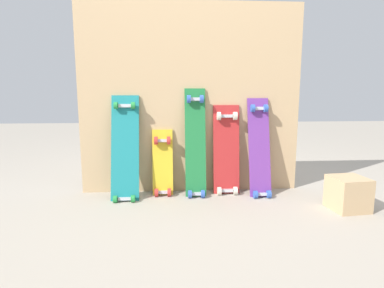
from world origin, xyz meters
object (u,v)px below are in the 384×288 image
skateboard_green (195,146)px  wooden_crate (348,193)px  skateboard_teal (125,152)px  skateboard_red (226,153)px  skateboard_yellow (163,166)px  skateboard_purple (259,151)px

skateboard_green → wooden_crate: size_ratio=3.91×
skateboard_teal → skateboard_green: bearing=3.6°
skateboard_teal → wooden_crate: 1.66m
skateboard_teal → skateboard_red: bearing=4.6°
skateboard_yellow → skateboard_red: bearing=0.8°
skateboard_purple → wooden_crate: bearing=-36.7°
skateboard_teal → wooden_crate: size_ratio=3.71×
skateboard_yellow → skateboard_purple: skateboard_purple is taller
skateboard_red → wooden_crate: skateboard_red is taller
skateboard_green → wooden_crate: bearing=-21.9°
skateboard_purple → wooden_crate: (0.53, -0.40, -0.24)m
skateboard_teal → skateboard_green: skateboard_green is taller
skateboard_teal → skateboard_yellow: 0.32m
skateboard_teal → skateboard_green: size_ratio=0.95×
skateboard_green → wooden_crate: skateboard_green is taller
skateboard_red → skateboard_purple: (0.26, -0.05, 0.03)m
skateboard_green → wooden_crate: (1.05, -0.42, -0.28)m
skateboard_yellow → skateboard_teal: bearing=-168.6°
skateboard_green → skateboard_purple: 0.52m
skateboard_teal → skateboard_green: (0.55, 0.04, 0.03)m
skateboard_purple → skateboard_red: bearing=168.1°
skateboard_red → skateboard_purple: bearing=-11.9°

